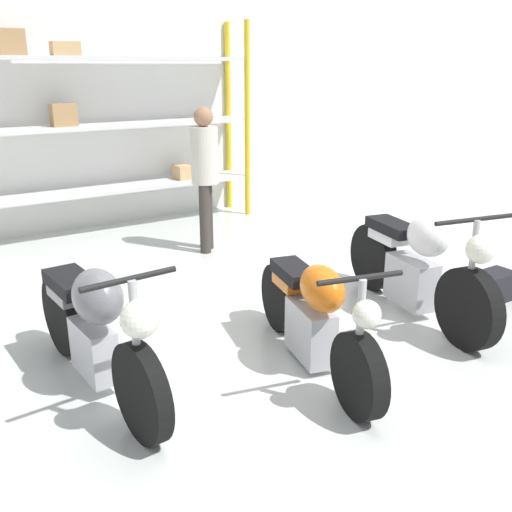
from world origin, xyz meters
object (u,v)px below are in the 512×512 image
motorcycle_grey (95,327)px  motorcycle_orange (314,315)px  shelving_rack (97,122)px  person_browsing (205,168)px  motorcycle_white (417,266)px  toolbox (492,286)px

motorcycle_grey → motorcycle_orange: 1.55m
shelving_rack → person_browsing: 1.77m
motorcycle_white → toolbox: 0.97m
motorcycle_white → motorcycle_orange: bearing=-68.2°
toolbox → person_browsing: bearing=118.7°
motorcycle_grey → person_browsing: 3.28m
shelving_rack → toolbox: shelving_rack is taller
person_browsing → shelving_rack: bearing=-25.3°
motorcycle_orange → toolbox: (2.25, 0.07, -0.27)m
shelving_rack → motorcycle_orange: shelving_rack is taller
shelving_rack → toolbox: size_ratio=9.70×
shelving_rack → toolbox: (2.34, -4.42, -1.33)m
motorcycle_white → toolbox: bearing=90.4°
shelving_rack → person_browsing: (0.76, -1.54, -0.45)m
shelving_rack → person_browsing: shelving_rack is taller
motorcycle_orange → motorcycle_white: 1.38m
motorcycle_grey → person_browsing: bearing=134.6°
motorcycle_orange → motorcycle_white: size_ratio=0.94×
shelving_rack → person_browsing: size_ratio=2.48×
person_browsing → motorcycle_orange: bearing=115.6°
motorcycle_orange → person_browsing: 3.09m
motorcycle_grey → toolbox: bearing=79.0°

